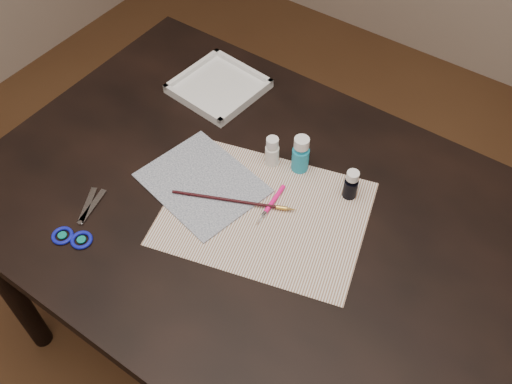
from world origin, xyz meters
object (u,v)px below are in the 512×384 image
Objects in this scene: canvas at (202,183)px; paint_bottle_cyan at (301,154)px; paint_bottle_navy at (351,184)px; palette_tray at (219,86)px; paper at (265,213)px; paint_bottle_white at (272,151)px; scissors at (81,216)px.

paint_bottle_cyan is at bearing 47.11° from canvas.
paint_bottle_navy is (0.14, -0.01, -0.01)m from paint_bottle_cyan.
paint_bottle_cyan is at bearing -19.04° from palette_tray.
palette_tray reaches higher than paper.
paint_bottle_navy reaches higher than canvas.
paint_bottle_white is 1.03× the size of paint_bottle_navy.
paint_bottle_white is at bearing -27.34° from palette_tray.
paper is 0.21m from paint_bottle_navy.
canvas is 0.18m from paint_bottle_white.
paint_bottle_cyan reaches higher than palette_tray.
paint_bottle_navy is at bearing 29.27° from canvas.
canvas is 0.35m from paint_bottle_navy.
canvas is (-0.17, -0.01, 0.00)m from paper.
paint_bottle_white is 0.20m from paint_bottle_navy.
paint_bottle_white reaches higher than canvas.
paint_bottle_cyan reaches higher than canvas.
paper is at bearing -80.75° from scissors.
paint_bottle_navy reaches higher than scissors.
canvas reaches higher than paper.
paint_bottle_cyan is at bearing 92.98° from paper.
scissors is at bearing -138.95° from paint_bottle_navy.
paper is 2.41× the size of scissors.
paint_bottle_navy is 0.43× the size of scissors.
scissors is 0.52m from palette_tray.
scissors is at bearing -143.24° from paper.
canvas is 1.44× the size of scissors.
paint_bottle_navy is at bearing 49.85° from paper.
paint_bottle_cyan is 0.52m from scissors.
canvas is 3.36× the size of paint_bottle_navy.
paint_bottle_white reaches higher than paper.
paper is at bearing -87.02° from paint_bottle_cyan.
palette_tray is (-0.01, 0.52, 0.01)m from scissors.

